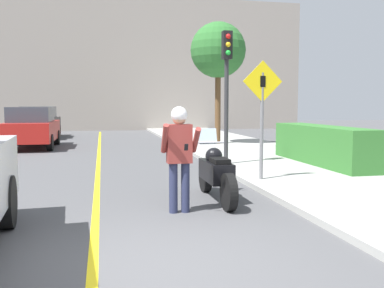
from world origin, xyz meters
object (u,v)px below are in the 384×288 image
object	(u,v)px
person_biker	(179,148)
crossing_sign	(262,108)
street_tree	(218,51)
traffic_light	(227,72)
parked_car_black	(39,122)
parked_car_red	(32,127)
motorcycle	(216,173)

from	to	relation	value
person_biker	crossing_sign	xyz separation A→B (m)	(2.24, 2.12, 0.62)
street_tree	traffic_light	bearing A→B (deg)	-103.18
person_biker	crossing_sign	distance (m)	3.15
parked_car_black	street_tree	bearing A→B (deg)	-37.91
traffic_light	street_tree	bearing A→B (deg)	76.82
traffic_light	parked_car_red	xyz separation A→B (m)	(-6.21, 6.96, -1.81)
crossing_sign	traffic_light	distance (m)	2.74
crossing_sign	parked_car_black	size ratio (longest dim) A/B	0.62
crossing_sign	parked_car_red	bearing A→B (deg)	123.34
motorcycle	street_tree	size ratio (longest dim) A/B	0.44
person_biker	parked_car_black	bearing A→B (deg)	104.62
crossing_sign	motorcycle	bearing A→B (deg)	-136.00
motorcycle	street_tree	bearing A→B (deg)	74.47
person_biker	traffic_light	distance (m)	5.40
person_biker	traffic_light	bearing A→B (deg)	65.01
person_biker	parked_car_black	xyz separation A→B (m)	(-4.49, 17.21, -0.21)
traffic_light	street_tree	size ratio (longest dim) A/B	0.71
street_tree	parked_car_black	distance (m)	10.78
street_tree	crossing_sign	bearing A→B (deg)	-99.06
person_biker	parked_car_red	size ratio (longest dim) A/B	0.41
motorcycle	parked_car_black	distance (m)	17.30
parked_car_black	person_biker	bearing A→B (deg)	-75.38
motorcycle	parked_car_black	size ratio (longest dim) A/B	0.54
person_biker	parked_car_red	distance (m)	12.32
street_tree	parked_car_red	bearing A→B (deg)	174.37
motorcycle	traffic_light	distance (m)	4.68
motorcycle	person_biker	bearing A→B (deg)	-137.38
crossing_sign	traffic_light	world-z (taller)	traffic_light
motorcycle	parked_car_red	bearing A→B (deg)	113.98
motorcycle	street_tree	world-z (taller)	street_tree
crossing_sign	parked_car_black	xyz separation A→B (m)	(-6.73, 15.09, -0.83)
motorcycle	parked_car_black	xyz separation A→B (m)	(-5.31, 16.46, 0.35)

